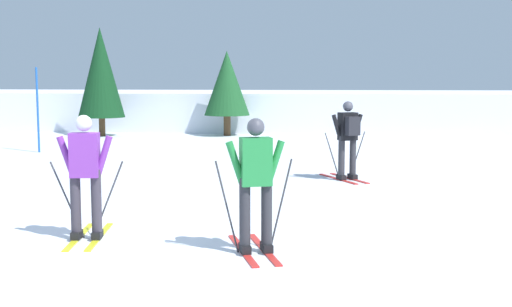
# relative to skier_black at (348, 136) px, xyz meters

# --- Properties ---
(ground_plane) EXTENTS (120.00, 120.00, 0.00)m
(ground_plane) POSITION_rel_skier_black_xyz_m (-3.49, -5.63, -0.95)
(ground_plane) COLOR silver
(far_snow_ridge) EXTENTS (80.00, 9.41, 1.58)m
(far_snow_ridge) POSITION_rel_skier_black_xyz_m (-3.49, 16.29, -0.16)
(far_snow_ridge) COLOR silver
(far_snow_ridge) RESTS_ON ground
(skier_black) EXTENTS (1.09, 1.58, 1.71)m
(skier_black) POSITION_rel_skier_black_xyz_m (0.00, 0.00, 0.00)
(skier_black) COLOR red
(skier_black) RESTS_ON ground
(skier_green) EXTENTS (0.96, 1.63, 1.71)m
(skier_green) POSITION_rel_skier_black_xyz_m (-1.30, -6.20, -0.04)
(skier_green) COLOR red
(skier_green) RESTS_ON ground
(skier_purple) EXTENTS (0.99, 1.64, 1.71)m
(skier_purple) POSITION_rel_skier_black_xyz_m (-3.67, -5.76, -0.04)
(skier_purple) COLOR gold
(skier_purple) RESTS_ON ground
(trail_marker_pole) EXTENTS (0.06, 0.06, 2.53)m
(trail_marker_pole) POSITION_rel_skier_black_xyz_m (-9.04, 4.42, 0.31)
(trail_marker_pole) COLOR #1E56AD
(trail_marker_pole) RESTS_ON ground
(conifer_far_left) EXTENTS (1.75, 1.75, 3.25)m
(conifer_far_left) POSITION_rel_skier_black_xyz_m (-4.35, 10.74, 1.05)
(conifer_far_left) COLOR #513823
(conifer_far_left) RESTS_ON ground
(conifer_far_right) EXTENTS (1.77, 1.77, 4.12)m
(conifer_far_right) POSITION_rel_skier_black_xyz_m (-9.08, 10.03, 1.46)
(conifer_far_right) COLOR #513823
(conifer_far_right) RESTS_ON ground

